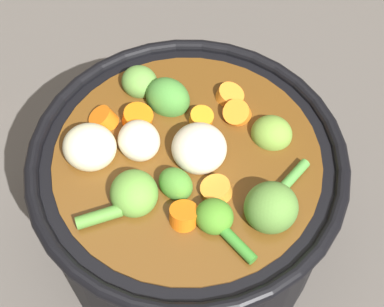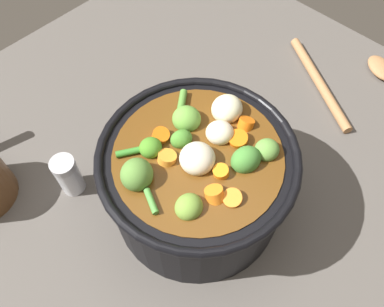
{
  "view_description": "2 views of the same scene",
  "coord_description": "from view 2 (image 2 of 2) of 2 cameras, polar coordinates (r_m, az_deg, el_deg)",
  "views": [
    {
      "loc": [
        0.25,
        0.08,
        0.55
      ],
      "look_at": [
        -0.01,
        0.0,
        0.14
      ],
      "focal_mm": 53.15,
      "sensor_mm": 36.0,
      "label": 1
    },
    {
      "loc": [
        -0.18,
        0.2,
        0.57
      ],
      "look_at": [
        0.01,
        0.0,
        0.14
      ],
      "focal_mm": 35.67,
      "sensor_mm": 36.0,
      "label": 2
    }
  ],
  "objects": [
    {
      "name": "ground_plane",
      "position": [
        0.63,
        0.72,
        -7.26
      ],
      "size": [
        1.1,
        1.1,
        0.0
      ],
      "primitive_type": "plane",
      "color": "#514C47"
    },
    {
      "name": "wooden_spoon",
      "position": [
        0.84,
        22.06,
        10.78
      ],
      "size": [
        0.22,
        0.23,
        0.02
      ],
      "color": "#A27045",
      "rests_on": "ground_plane"
    },
    {
      "name": "salt_shaker",
      "position": [
        0.64,
        -18.01,
        -3.11
      ],
      "size": [
        0.04,
        0.04,
        0.08
      ],
      "color": "silver",
      "rests_on": "ground_plane"
    },
    {
      "name": "cooking_pot",
      "position": [
        0.56,
        0.82,
        -3.76
      ],
      "size": [
        0.28,
        0.28,
        0.18
      ],
      "color": "black",
      "rests_on": "ground_plane"
    }
  ]
}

